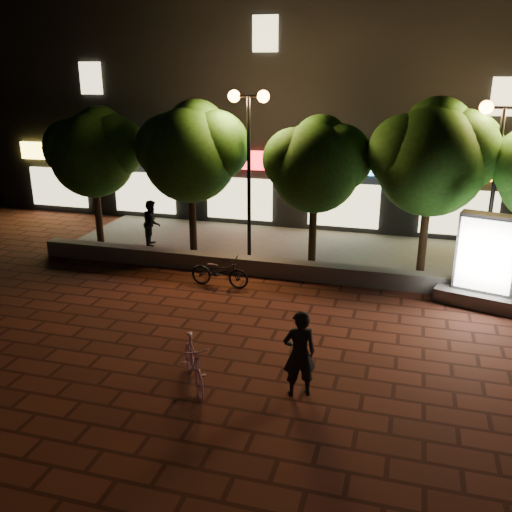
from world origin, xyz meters
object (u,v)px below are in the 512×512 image
(scooter_parked, at_px, (220,271))
(scooter_pink, at_px, (194,363))
(street_lamp_right, at_px, (499,146))
(street_lamp_left, at_px, (249,133))
(tree_mid, at_px, (317,162))
(tree_left, at_px, (192,149))
(ad_kiosk, at_px, (485,269))
(pedestrian, at_px, (152,223))
(rider, at_px, (299,354))
(tree_right, at_px, (434,154))
(tree_far_left, at_px, (95,150))

(scooter_parked, bearing_deg, scooter_pink, -164.32)
(scooter_parked, bearing_deg, street_lamp_right, -69.49)
(street_lamp_left, distance_m, scooter_pink, 8.32)
(street_lamp_left, xyz_separation_m, scooter_parked, (-0.15, -2.42, -3.58))
(tree_mid, bearing_deg, tree_left, 180.00)
(ad_kiosk, relative_size, scooter_parked, 1.44)
(tree_left, distance_m, tree_mid, 4.00)
(street_lamp_left, xyz_separation_m, pedestrian, (-3.60, 0.43, -3.17))
(street_lamp_right, height_order, scooter_pink, street_lamp_right)
(tree_mid, bearing_deg, street_lamp_right, -3.04)
(street_lamp_right, height_order, rider, street_lamp_right)
(tree_left, relative_size, scooter_pink, 2.94)
(scooter_pink, bearing_deg, rider, -25.82)
(tree_mid, distance_m, scooter_parked, 4.44)
(tree_right, relative_size, pedestrian, 3.24)
(rider, bearing_deg, tree_far_left, -65.83)
(tree_left, xyz_separation_m, rider, (5.05, -7.46, -2.58))
(tree_left, xyz_separation_m, ad_kiosk, (8.78, -1.96, -2.47))
(tree_left, bearing_deg, ad_kiosk, -12.60)
(rider, bearing_deg, tree_right, -131.56)
(tree_far_left, xyz_separation_m, scooter_pink, (6.55, -7.72, -2.79))
(tree_left, bearing_deg, street_lamp_right, -1.68)
(street_lamp_right, bearing_deg, street_lamp_left, 180.00)
(scooter_pink, bearing_deg, tree_far_left, 97.00)
(scooter_pink, bearing_deg, scooter_parked, 70.59)
(street_lamp_left, height_order, rider, street_lamp_left)
(street_lamp_left, height_order, scooter_pink, street_lamp_left)
(tree_far_left, distance_m, tree_mid, 7.50)
(scooter_pink, bearing_deg, street_lamp_left, 65.08)
(ad_kiosk, height_order, pedestrian, ad_kiosk)
(tree_left, xyz_separation_m, street_lamp_right, (8.95, -0.26, 0.45))
(tree_left, distance_m, pedestrian, 3.07)
(street_lamp_left, xyz_separation_m, ad_kiosk, (6.84, -1.70, -3.05))
(tree_mid, relative_size, tree_right, 0.89)
(rider, xyz_separation_m, pedestrian, (-6.70, 7.63, -0.00))
(scooter_pink, xyz_separation_m, scooter_parked, (-1.25, 5.04, -0.05))
(tree_mid, height_order, street_lamp_right, street_lamp_right)
(tree_left, height_order, scooter_pink, tree_left)
(rider, bearing_deg, tree_mid, -106.72)
(tree_mid, relative_size, street_lamp_right, 0.90)
(street_lamp_left, xyz_separation_m, scooter_pink, (1.10, -7.46, -3.53))
(street_lamp_left, bearing_deg, scooter_pink, -81.63)
(street_lamp_left, bearing_deg, tree_left, 172.30)
(tree_left, relative_size, pedestrian, 3.13)
(street_lamp_right, relative_size, ad_kiosk, 2.04)
(tree_far_left, relative_size, street_lamp_left, 0.89)
(ad_kiosk, distance_m, scooter_parked, 7.04)
(scooter_pink, distance_m, pedestrian, 9.19)
(street_lamp_right, relative_size, pedestrian, 3.19)
(tree_far_left, distance_m, tree_right, 10.81)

